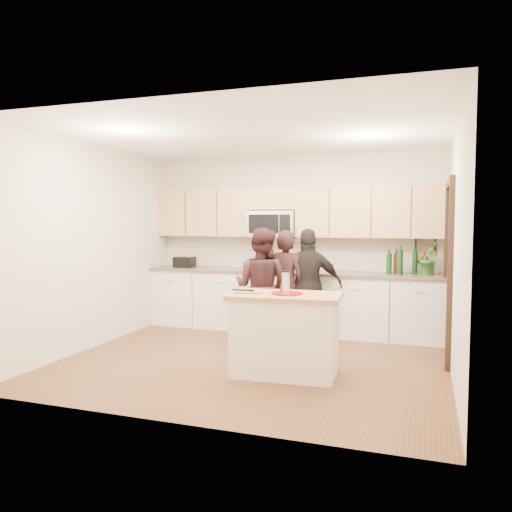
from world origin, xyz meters
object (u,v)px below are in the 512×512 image
(woman_left, at_px, (286,286))
(island, at_px, (285,334))
(toaster, at_px, (185,262))
(woman_center, at_px, (261,287))
(woman_right, at_px, (309,286))

(woman_left, bearing_deg, island, 112.60)
(woman_left, bearing_deg, toaster, -11.32)
(woman_center, bearing_deg, woman_right, -136.98)
(island, bearing_deg, woman_right, 89.64)
(island, relative_size, woman_left, 0.79)
(island, bearing_deg, woman_center, 116.26)
(woman_left, xyz_separation_m, woman_center, (-0.25, -0.32, 0.02))
(island, distance_m, woman_left, 1.54)
(woman_right, bearing_deg, woman_left, 0.05)
(toaster, relative_size, woman_center, 0.20)
(toaster, height_order, woman_right, woman_right)
(woman_center, distance_m, woman_right, 0.70)
(island, relative_size, toaster, 3.92)
(island, xyz_separation_m, toaster, (-2.28, 2.09, 0.57))
(woman_center, bearing_deg, island, 125.87)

